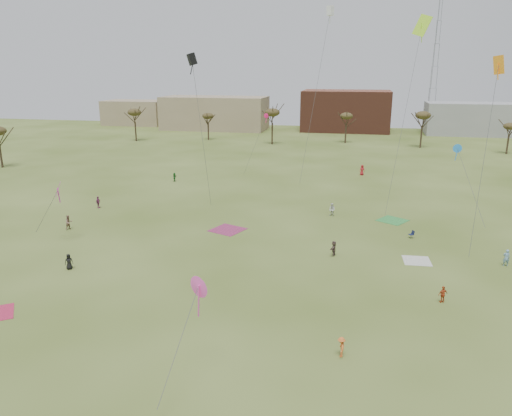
# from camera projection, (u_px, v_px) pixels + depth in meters

# --- Properties ---
(ground) EXTENTS (260.00, 260.00, 0.00)m
(ground) POSITION_uv_depth(u_px,v_px,m) (224.00, 318.00, 37.61)
(ground) COLOR #41551A
(ground) RESTS_ON ground
(spectator_fore_a) EXTENTS (0.91, 0.72, 1.45)m
(spectator_fore_a) POSITION_uv_depth(u_px,v_px,m) (443.00, 294.00, 39.97)
(spectator_fore_a) COLOR #BF4920
(spectator_fore_a) RESTS_ON ground
(spectator_fore_b) EXTENTS (0.99, 1.07, 1.77)m
(spectator_fore_b) POSITION_uv_depth(u_px,v_px,m) (69.00, 222.00, 57.98)
(spectator_fore_b) COLOR #8D695A
(spectator_fore_b) RESTS_ON ground
(spectator_fore_c) EXTENTS (0.75, 1.53, 1.58)m
(spectator_fore_c) POSITION_uv_depth(u_px,v_px,m) (334.00, 248.00, 49.96)
(spectator_fore_c) COLOR brown
(spectator_fore_c) RESTS_ON ground
(flyer_mid_a) EXTENTS (0.90, 0.84, 1.55)m
(flyer_mid_a) POSITION_uv_depth(u_px,v_px,m) (69.00, 262.00, 46.56)
(flyer_mid_a) COLOR black
(flyer_mid_a) RESTS_ON ground
(flyer_mid_b) EXTENTS (0.60, 0.96, 1.42)m
(flyer_mid_b) POSITION_uv_depth(u_px,v_px,m) (341.00, 347.00, 32.46)
(flyer_mid_b) COLOR orange
(flyer_mid_b) RESTS_ON ground
(flyer_mid_c) EXTENTS (0.64, 0.43, 1.71)m
(flyer_mid_c) POSITION_uv_depth(u_px,v_px,m) (506.00, 258.00, 47.31)
(flyer_mid_c) COLOR #78A4C8
(flyer_mid_c) RESTS_ON ground
(spectator_mid_d) EXTENTS (0.43, 0.98, 1.64)m
(spectator_mid_d) POSITION_uv_depth(u_px,v_px,m) (98.00, 202.00, 66.93)
(spectator_mid_d) COLOR #903C72
(spectator_mid_d) RESTS_ON ground
(spectator_mid_e) EXTENTS (1.05, 1.03, 1.70)m
(spectator_mid_e) POSITION_uv_depth(u_px,v_px,m) (332.00, 210.00, 63.24)
(spectator_mid_e) COLOR silver
(spectator_mid_e) RESTS_ON ground
(flyer_far_a) EXTENTS (0.57, 1.42, 1.49)m
(flyer_far_a) POSITION_uv_depth(u_px,v_px,m) (174.00, 177.00, 82.59)
(flyer_far_a) COLOR #216526
(flyer_far_a) RESTS_ON ground
(flyer_far_b) EXTENTS (1.07, 0.90, 1.88)m
(flyer_far_b) POSITION_uv_depth(u_px,v_px,m) (362.00, 170.00, 87.31)
(flyer_far_b) COLOR #AC1D24
(flyer_far_b) RESTS_ON ground
(blanket_cream) EXTENTS (2.78, 2.78, 0.03)m
(blanket_cream) POSITION_uv_depth(u_px,v_px,m) (417.00, 261.00, 48.78)
(blanket_cream) COLOR silver
(blanket_cream) RESTS_ON ground
(blanket_plum) EXTENTS (4.62, 4.62, 0.03)m
(blanket_plum) POSITION_uv_depth(u_px,v_px,m) (228.00, 230.00, 58.06)
(blanket_plum) COLOR #962E5C
(blanket_plum) RESTS_ON ground
(blanket_olive) EXTENTS (4.40, 4.40, 0.03)m
(blanket_olive) POSITION_uv_depth(u_px,v_px,m) (392.00, 220.00, 61.63)
(blanket_olive) COLOR green
(blanket_olive) RESTS_ON ground
(camp_chair_right) EXTENTS (0.72, 0.70, 0.87)m
(camp_chair_right) POSITION_uv_depth(u_px,v_px,m) (411.00, 236.00, 55.23)
(camp_chair_right) COLOR #141B39
(camp_chair_right) RESTS_ON ground
(kites_aloft) EXTENTS (65.19, 63.45, 26.55)m
(kites_aloft) POSITION_uv_depth(u_px,v_px,m) (311.00, 62.00, 60.23)
(kites_aloft) COLOR #E949B2
(kites_aloft) RESTS_ON ground
(tree_line) EXTENTS (117.44, 49.32, 8.91)m
(tree_line) POSITION_uv_depth(u_px,v_px,m) (305.00, 120.00, 110.53)
(tree_line) COLOR #3A2B1E
(tree_line) RESTS_ON ground
(building_tan) EXTENTS (32.00, 14.00, 10.00)m
(building_tan) POSITION_uv_depth(u_px,v_px,m) (215.00, 113.00, 151.24)
(building_tan) COLOR #937F60
(building_tan) RESTS_ON ground
(building_brick) EXTENTS (26.00, 16.00, 12.00)m
(building_brick) POSITION_uv_depth(u_px,v_px,m) (346.00, 111.00, 147.67)
(building_brick) COLOR brown
(building_brick) RESTS_ON ground
(building_grey) EXTENTS (24.00, 12.00, 9.00)m
(building_grey) POSITION_uv_depth(u_px,v_px,m) (469.00, 119.00, 139.23)
(building_grey) COLOR gray
(building_grey) RESTS_ON ground
(building_tan_west) EXTENTS (20.00, 12.00, 8.00)m
(building_tan_west) POSITION_uv_depth(u_px,v_px,m) (136.00, 113.00, 164.09)
(building_tan_west) COLOR #937F60
(building_tan_west) RESTS_ON ground
(radio_tower) EXTENTS (1.51, 1.72, 41.00)m
(radio_tower) POSITION_uv_depth(u_px,v_px,m) (434.00, 65.00, 143.70)
(radio_tower) COLOR #9EA3A8
(radio_tower) RESTS_ON ground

